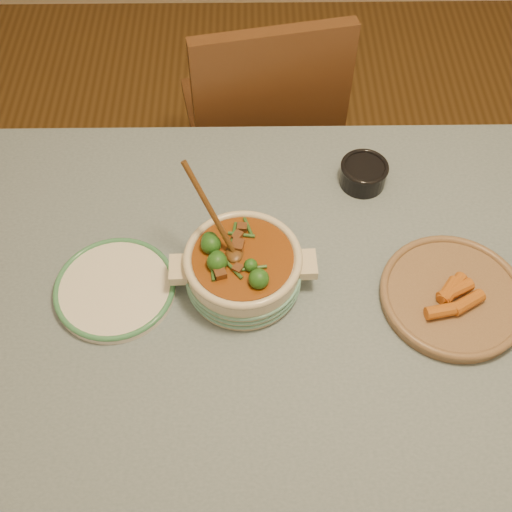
{
  "coord_description": "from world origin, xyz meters",
  "views": [
    {
      "loc": [
        -0.12,
        -0.72,
        1.95
      ],
      "look_at": [
        -0.11,
        0.06,
        0.84
      ],
      "focal_mm": 45.0,
      "sensor_mm": 36.0,
      "label": 1
    }
  ],
  "objects_px": {
    "stew_casserole": "(243,266)",
    "condiment_bowl": "(364,173)",
    "dining_table": "(305,321)",
    "fried_plate": "(453,295)",
    "chair_far": "(263,122)",
    "white_plate": "(115,288)"
  },
  "relations": [
    {
      "from": "dining_table",
      "to": "condiment_bowl",
      "type": "bearing_deg",
      "value": 65.59
    },
    {
      "from": "stew_casserole",
      "to": "chair_far",
      "type": "relative_size",
      "value": 0.33
    },
    {
      "from": "white_plate",
      "to": "chair_far",
      "type": "bearing_deg",
      "value": 65.96
    },
    {
      "from": "dining_table",
      "to": "stew_casserole",
      "type": "bearing_deg",
      "value": 160.88
    },
    {
      "from": "chair_far",
      "to": "stew_casserole",
      "type": "bearing_deg",
      "value": 74.41
    },
    {
      "from": "condiment_bowl",
      "to": "fried_plate",
      "type": "xyz_separation_m",
      "value": [
        0.16,
        -0.34,
        -0.01
      ]
    },
    {
      "from": "white_plate",
      "to": "chair_far",
      "type": "height_order",
      "value": "chair_far"
    },
    {
      "from": "dining_table",
      "to": "stew_casserole",
      "type": "relative_size",
      "value": 5.31
    },
    {
      "from": "stew_casserole",
      "to": "white_plate",
      "type": "bearing_deg",
      "value": -176.01
    },
    {
      "from": "stew_casserole",
      "to": "condiment_bowl",
      "type": "xyz_separation_m",
      "value": [
        0.29,
        0.29,
        -0.03
      ]
    },
    {
      "from": "dining_table",
      "to": "condiment_bowl",
      "type": "relative_size",
      "value": 13.53
    },
    {
      "from": "white_plate",
      "to": "chair_far",
      "type": "xyz_separation_m",
      "value": [
        0.34,
        0.76,
        -0.23
      ]
    },
    {
      "from": "dining_table",
      "to": "white_plate",
      "type": "relative_size",
      "value": 5.26
    },
    {
      "from": "stew_casserole",
      "to": "white_plate",
      "type": "height_order",
      "value": "stew_casserole"
    },
    {
      "from": "condiment_bowl",
      "to": "chair_far",
      "type": "bearing_deg",
      "value": 117.7
    },
    {
      "from": "condiment_bowl",
      "to": "chair_far",
      "type": "xyz_separation_m",
      "value": [
        -0.23,
        0.45,
        -0.25
      ]
    },
    {
      "from": "dining_table",
      "to": "stew_casserole",
      "type": "height_order",
      "value": "stew_casserole"
    },
    {
      "from": "chair_far",
      "to": "fried_plate",
      "type": "bearing_deg",
      "value": 105.38
    },
    {
      "from": "condiment_bowl",
      "to": "chair_far",
      "type": "distance_m",
      "value": 0.56
    },
    {
      "from": "condiment_bowl",
      "to": "fried_plate",
      "type": "height_order",
      "value": "condiment_bowl"
    },
    {
      "from": "white_plate",
      "to": "condiment_bowl",
      "type": "distance_m",
      "value": 0.65
    },
    {
      "from": "stew_casserole",
      "to": "condiment_bowl",
      "type": "bearing_deg",
      "value": 44.82
    }
  ]
}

